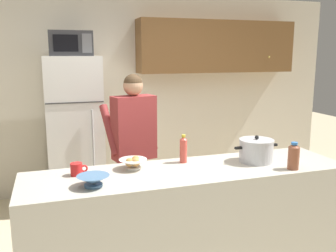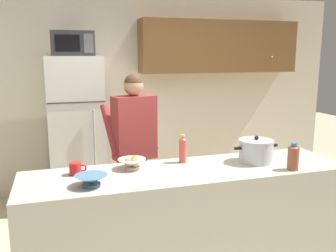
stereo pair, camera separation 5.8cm
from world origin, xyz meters
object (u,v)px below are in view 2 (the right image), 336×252
at_px(refrigerator, 77,132).
at_px(bottle_mid_counter, 183,149).
at_px(bottle_near_edge, 293,157).
at_px(coffee_mug, 76,169).
at_px(bread_bowl, 132,163).
at_px(microwave, 72,44).
at_px(person_near_pot, 134,136).
at_px(empty_bowl, 91,180).
at_px(cooking_pot, 256,151).

xyz_separation_m(refrigerator, bottle_mid_counter, (0.78, -1.65, 0.14)).
bearing_deg(refrigerator, bottle_near_edge, -53.49).
relative_size(coffee_mug, bottle_near_edge, 0.60).
bearing_deg(bottle_mid_counter, bread_bowl, -173.54).
distance_m(microwave, person_near_pot, 1.42).
bearing_deg(bottle_near_edge, coffee_mug, 167.13).
bearing_deg(bottle_near_edge, refrigerator, 126.51).
xyz_separation_m(empty_bowl, bottle_mid_counter, (0.79, 0.35, 0.07)).
bearing_deg(refrigerator, person_near_pot, -62.66).
height_order(refrigerator, microwave, microwave).
relative_size(cooking_pot, empty_bowl, 1.76).
relative_size(empty_bowl, bottle_mid_counter, 0.96).
bearing_deg(coffee_mug, bottle_mid_counter, 4.33).
distance_m(refrigerator, bread_bowl, 1.73).
xyz_separation_m(person_near_pot, bottle_mid_counter, (0.28, -0.67, 0.02)).
distance_m(person_near_pot, cooking_pot, 1.21).
bearing_deg(bread_bowl, coffee_mug, -177.85).
bearing_deg(cooking_pot, microwave, 127.45).
relative_size(microwave, bottle_mid_counter, 2.01).
xyz_separation_m(microwave, person_near_pot, (0.51, -0.96, -0.92)).
relative_size(coffee_mug, bread_bowl, 0.58).
xyz_separation_m(cooking_pot, coffee_mug, (-1.48, 0.10, -0.05)).
xyz_separation_m(person_near_pot, cooking_pot, (0.87, -0.84, -0.00)).
bearing_deg(coffee_mug, empty_bowl, -72.62).
bearing_deg(microwave, refrigerator, 90.07).
xyz_separation_m(microwave, coffee_mug, (-0.10, -1.69, -0.97)).
bearing_deg(cooking_pot, bottle_mid_counter, 164.05).
bearing_deg(cooking_pot, empty_bowl, -172.62).
height_order(refrigerator, cooking_pot, refrigerator).
relative_size(microwave, cooking_pot, 1.19).
relative_size(bread_bowl, bottle_near_edge, 1.02).
distance_m(refrigerator, microwave, 1.04).
bearing_deg(bottle_near_edge, bottle_mid_counter, 149.96).
relative_size(refrigerator, bread_bowl, 8.01).
bearing_deg(empty_bowl, coffee_mug, 107.38).
bearing_deg(bottle_mid_counter, coffee_mug, -175.67).
xyz_separation_m(bottle_near_edge, bottle_mid_counter, (-0.77, 0.44, 0.01)).
distance_m(coffee_mug, bread_bowl, 0.44).
distance_m(microwave, coffee_mug, 1.96).
bearing_deg(empty_bowl, refrigerator, 89.66).
xyz_separation_m(microwave, bread_bowl, (0.34, -1.68, -0.97)).
xyz_separation_m(refrigerator, coffee_mug, (-0.10, -1.72, 0.07)).
relative_size(person_near_pot, bread_bowl, 7.28).
distance_m(microwave, empty_bowl, 2.20).
bearing_deg(microwave, cooking_pot, -52.55).
bearing_deg(coffee_mug, person_near_pot, 50.62).
relative_size(person_near_pot, empty_bowl, 7.15).
bearing_deg(microwave, bread_bowl, -78.63).
bearing_deg(bottle_mid_counter, cooking_pot, -15.95).
distance_m(refrigerator, empty_bowl, 2.00).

